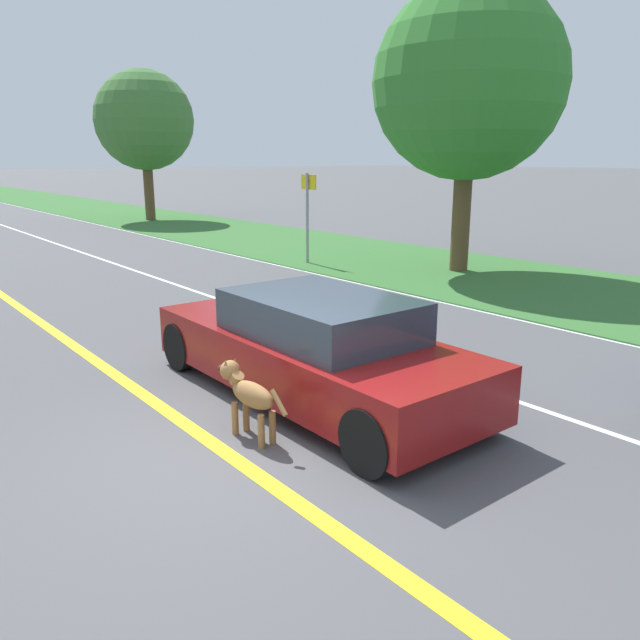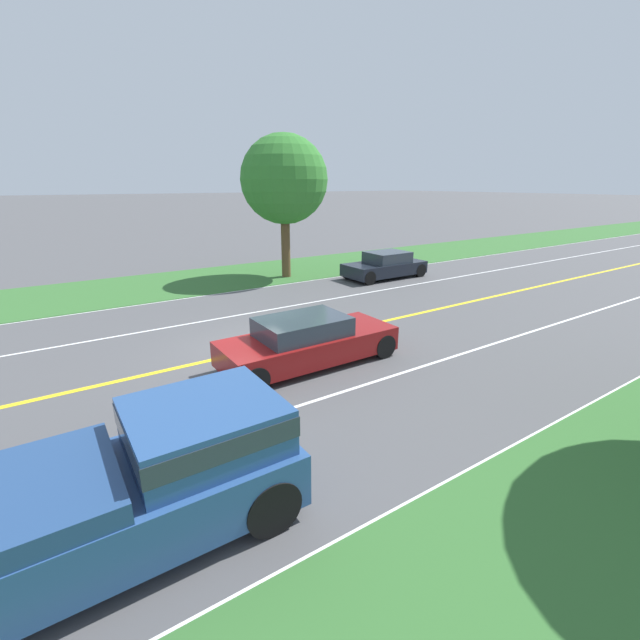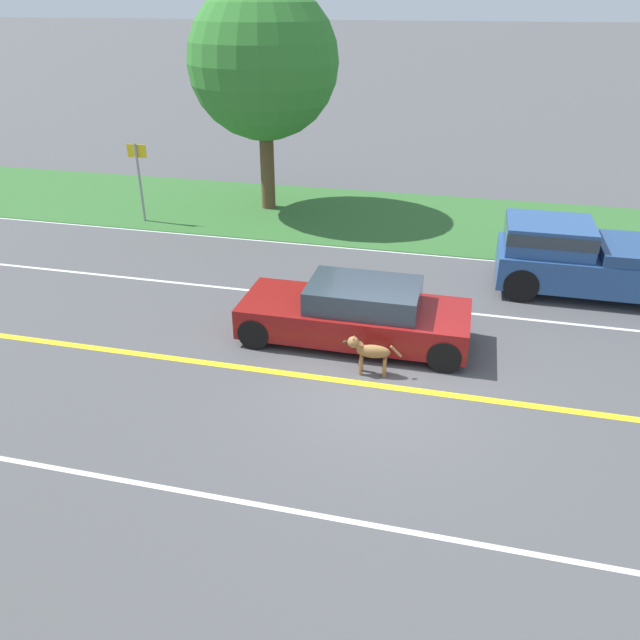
# 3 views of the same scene
# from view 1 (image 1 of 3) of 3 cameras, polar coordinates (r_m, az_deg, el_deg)

# --- Properties ---
(ground_plane) EXTENTS (400.00, 400.00, 0.00)m
(ground_plane) POSITION_cam_1_polar(r_m,az_deg,el_deg) (6.46, -8.24, -12.18)
(ground_plane) COLOR #4C4C4F
(centre_divider_line) EXTENTS (0.18, 160.00, 0.01)m
(centre_divider_line) POSITION_cam_1_polar(r_m,az_deg,el_deg) (6.46, -8.24, -12.15)
(centre_divider_line) COLOR yellow
(centre_divider_line) RESTS_ON ground
(lane_edge_line_right) EXTENTS (0.14, 160.00, 0.01)m
(lane_edge_line_right) POSITION_cam_1_polar(r_m,az_deg,el_deg) (11.43, 23.58, -1.33)
(lane_edge_line_right) COLOR white
(lane_edge_line_right) RESTS_ON ground
(lane_dash_same_dir) EXTENTS (0.10, 160.00, 0.01)m
(lane_dash_same_dir) POSITION_cam_1_polar(r_m,az_deg,el_deg) (8.60, 12.37, -5.42)
(lane_dash_same_dir) COLOR white
(lane_dash_same_dir) RESTS_ON ground
(ego_car) EXTENTS (1.84, 4.77, 1.32)m
(ego_car) POSITION_cam_1_polar(r_m,az_deg,el_deg) (7.67, -0.64, -2.62)
(ego_car) COLOR maroon
(ego_car) RESTS_ON ground
(dog) EXTENTS (0.28, 1.16, 0.80)m
(dog) POSITION_cam_1_polar(r_m,az_deg,el_deg) (6.66, -6.66, -6.58)
(dog) COLOR olive
(dog) RESTS_ON ground
(roadside_tree_right_near) EXTENTS (4.76, 4.76, 7.10)m
(roadside_tree_right_near) POSITION_cam_1_polar(r_m,az_deg,el_deg) (16.81, 13.44, 20.33)
(roadside_tree_right_near) COLOR brown
(roadside_tree_right_near) RESTS_ON ground
(roadside_tree_right_far) EXTENTS (4.56, 4.56, 6.91)m
(roadside_tree_right_far) POSITION_cam_1_polar(r_m,az_deg,el_deg) (31.51, -15.77, 17.13)
(roadside_tree_right_far) COLOR brown
(roadside_tree_right_far) RESTS_ON ground
(street_sign) EXTENTS (0.11, 0.64, 2.51)m
(street_sign) POSITION_cam_1_polar(r_m,az_deg,el_deg) (17.63, -1.12, 10.28)
(street_sign) COLOR gray
(street_sign) RESTS_ON ground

